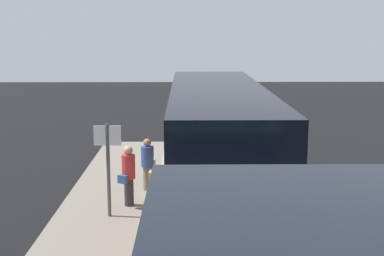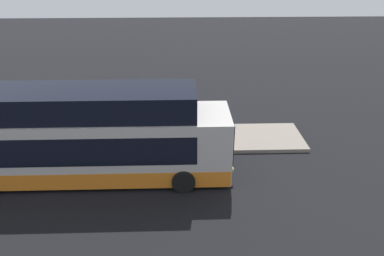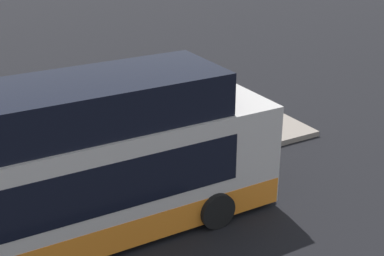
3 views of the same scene
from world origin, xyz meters
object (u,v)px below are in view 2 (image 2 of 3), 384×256
(suitcase, at_px, (139,142))
(passenger_waiting, at_px, (118,125))
(bus_lead, at_px, (80,140))
(passenger_boarding, at_px, (151,130))
(sign_post, at_px, (99,108))

(suitcase, bearing_deg, passenger_waiting, 148.42)
(passenger_waiting, bearing_deg, suitcase, -93.17)
(bus_lead, height_order, passenger_waiting, bus_lead)
(bus_lead, bearing_deg, passenger_waiting, 66.19)
(bus_lead, bearing_deg, passenger_boarding, 37.41)
(bus_lead, height_order, sign_post, bus_lead)
(passenger_waiting, relative_size, sign_post, 0.69)
(passenger_boarding, height_order, passenger_waiting, passenger_waiting)
(passenger_waiting, xyz_separation_m, sign_post, (-0.90, 0.44, 0.71))
(bus_lead, xyz_separation_m, suitcase, (2.14, 1.87, -1.13))
(suitcase, xyz_separation_m, sign_post, (-1.93, 1.08, 1.30))
(passenger_boarding, height_order, suitcase, passenger_boarding)
(bus_lead, distance_m, passenger_boarding, 3.42)
(suitcase, height_order, sign_post, sign_post)
(sign_post, bearing_deg, bus_lead, -94.02)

